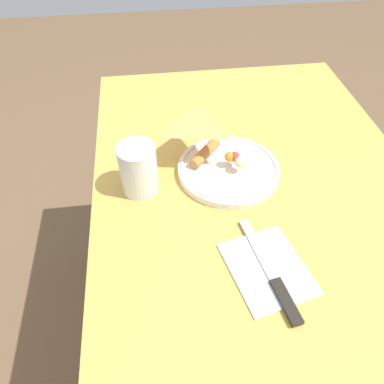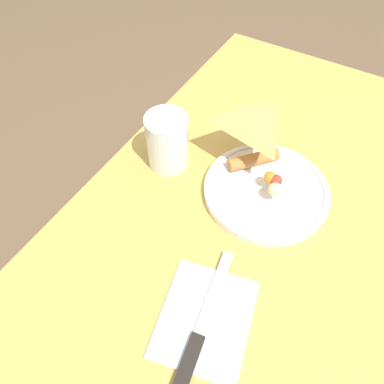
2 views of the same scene
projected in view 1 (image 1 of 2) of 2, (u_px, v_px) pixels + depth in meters
ground_plane at (234, 337)px, 1.27m from camera, size 6.00×6.00×0.00m
dining_table at (255, 228)px, 0.85m from camera, size 1.06×0.69×0.70m
plate_pizza at (228, 167)px, 0.80m from camera, size 0.22×0.22×0.06m
milk_glass at (139, 170)px, 0.74m from camera, size 0.08×0.08×0.11m
napkin_folded at (267, 268)px, 0.64m from camera, size 0.18×0.16×0.00m
butter_knife at (271, 273)px, 0.63m from camera, size 0.22×0.05×0.01m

